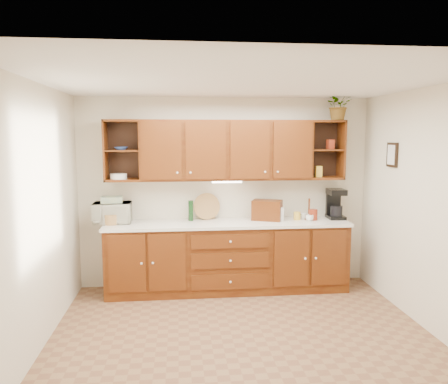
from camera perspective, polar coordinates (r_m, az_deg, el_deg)
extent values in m
plane|color=brown|center=(4.77, 2.52, -18.55)|extent=(4.00, 4.00, 0.00)
plane|color=white|center=(4.32, 2.72, 14.23)|extent=(4.00, 4.00, 0.00)
plane|color=beige|center=(6.08, 0.16, -0.04)|extent=(4.00, 0.00, 4.00)
plane|color=beige|center=(4.52, -23.37, -3.23)|extent=(0.00, 3.50, 3.50)
plane|color=beige|center=(5.06, 25.66, -2.28)|extent=(0.00, 3.50, 3.50)
cube|color=#3D1406|center=(5.95, 0.47, -8.56)|extent=(3.20, 0.60, 0.90)
cube|color=silver|center=(5.83, 0.48, -4.14)|extent=(3.24, 0.64, 0.04)
cube|color=#3D1406|center=(5.86, 0.34, 5.47)|extent=(2.30, 0.33, 0.80)
cube|color=black|center=(6.03, -13.00, 5.34)|extent=(0.45, 0.02, 0.80)
cube|color=black|center=(6.31, 12.74, 5.43)|extent=(0.45, 0.02, 0.80)
cube|color=#3D1406|center=(5.87, -13.18, 5.28)|extent=(0.43, 0.30, 0.02)
cube|color=#3D1406|center=(6.17, 13.20, 5.37)|extent=(0.43, 0.30, 0.02)
cube|color=#3D1406|center=(6.17, 13.30, 8.95)|extent=(0.45, 0.33, 0.03)
cube|color=white|center=(5.84, 0.39, 1.34)|extent=(0.40, 0.05, 0.02)
cube|color=black|center=(5.77, 21.12, 4.56)|extent=(0.03, 0.24, 0.30)
cylinder|color=#A87D46|center=(5.87, -14.48, -3.44)|extent=(0.23, 0.23, 0.13)
imported|color=white|center=(5.94, -14.38, -2.65)|extent=(0.49, 0.34, 0.27)
cube|color=#CAC75F|center=(5.91, -14.44, -0.97)|extent=(0.29, 0.22, 0.08)
cylinder|color=black|center=(5.92, -4.36, -2.44)|extent=(0.07, 0.07, 0.28)
cylinder|color=#A87D46|center=(6.02, -2.26, -3.49)|extent=(0.38, 0.15, 0.36)
cube|color=#3D1406|center=(5.97, 5.66, -2.37)|extent=(0.45, 0.37, 0.27)
cylinder|color=#3D1406|center=(6.08, 11.04, -2.20)|extent=(0.02, 0.02, 0.30)
cylinder|color=#3D1406|center=(6.10, 11.01, -3.50)|extent=(0.12, 0.12, 0.02)
imported|color=white|center=(6.14, 11.61, -3.11)|extent=(0.14, 0.14, 0.09)
imported|color=white|center=(6.13, 10.34, -3.10)|extent=(0.14, 0.14, 0.09)
imported|color=white|center=(6.02, 11.10, -3.31)|extent=(0.14, 0.14, 0.09)
cylinder|color=maroon|center=(6.09, 11.54, -2.92)|extent=(0.14, 0.14, 0.14)
cylinder|color=white|center=(5.94, 7.50, -2.89)|extent=(0.10, 0.10, 0.19)
cylinder|color=gold|center=(6.06, 9.52, -3.09)|extent=(0.10, 0.10, 0.11)
cube|color=black|center=(6.26, 14.36, -3.18)|extent=(0.23, 0.30, 0.04)
cube|color=black|center=(6.34, 14.07, -1.44)|extent=(0.20, 0.07, 0.35)
cube|color=black|center=(6.21, 14.47, 0.02)|extent=(0.23, 0.30, 0.08)
cylinder|color=black|center=(6.23, 14.46, -2.42)|extent=(0.17, 0.17, 0.15)
imported|color=#2A4C9C|center=(5.85, -13.29, 5.57)|extent=(0.20, 0.20, 0.04)
cylinder|color=white|center=(5.88, -13.61, 2.01)|extent=(0.22, 0.22, 0.07)
cube|color=gold|center=(6.13, 12.25, 2.63)|extent=(0.09, 0.07, 0.15)
cube|color=maroon|center=(6.17, 13.73, 6.06)|extent=(0.10, 0.09, 0.13)
imported|color=#999999|center=(6.17, 14.77, 10.90)|extent=(0.39, 0.35, 0.40)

